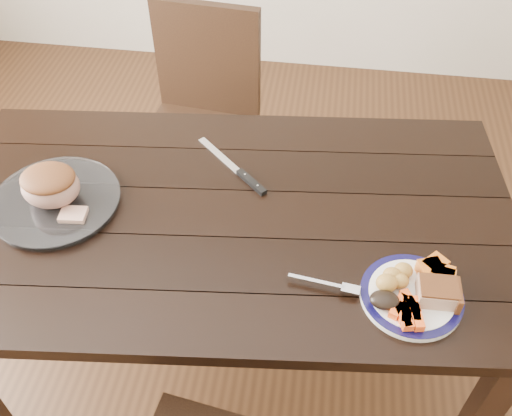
# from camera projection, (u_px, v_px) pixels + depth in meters

# --- Properties ---
(ground) EXTENTS (4.00, 4.00, 0.00)m
(ground) POSITION_uv_depth(u_px,v_px,m) (236.00, 351.00, 2.12)
(ground) COLOR #472B16
(ground) RESTS_ON ground
(dining_table) EXTENTS (1.68, 1.06, 0.75)m
(dining_table) POSITION_uv_depth(u_px,v_px,m) (230.00, 235.00, 1.65)
(dining_table) COLOR black
(dining_table) RESTS_ON ground
(chair_far) EXTENTS (0.46, 0.47, 0.93)m
(chair_far) POSITION_uv_depth(u_px,v_px,m) (202.00, 113.00, 2.28)
(chair_far) COLOR black
(chair_far) RESTS_ON ground
(dinner_plate) EXTENTS (0.25, 0.25, 0.02)m
(dinner_plate) POSITION_uv_depth(u_px,v_px,m) (411.00, 296.00, 1.38)
(dinner_plate) COLOR white
(dinner_plate) RESTS_ON dining_table
(plate_rim) EXTENTS (0.25, 0.25, 0.02)m
(plate_rim) POSITION_uv_depth(u_px,v_px,m) (412.00, 294.00, 1.37)
(plate_rim) COLOR #0D0A36
(plate_rim) RESTS_ON dinner_plate
(serving_platter) EXTENTS (0.35, 0.35, 0.02)m
(serving_platter) POSITION_uv_depth(u_px,v_px,m) (56.00, 202.00, 1.60)
(serving_platter) COLOR white
(serving_platter) RESTS_ON dining_table
(pork_slice) EXTENTS (0.10, 0.08, 0.04)m
(pork_slice) POSITION_uv_depth(u_px,v_px,m) (438.00, 292.00, 1.34)
(pork_slice) COLOR tan
(pork_slice) RESTS_ON dinner_plate
(roasted_potatoes) EXTENTS (0.09, 0.09, 0.04)m
(roasted_potatoes) POSITION_uv_depth(u_px,v_px,m) (395.00, 278.00, 1.37)
(roasted_potatoes) COLOR gold
(roasted_potatoes) RESTS_ON dinner_plate
(carrot_batons) EXTENTS (0.08, 0.11, 0.02)m
(carrot_batons) POSITION_uv_depth(u_px,v_px,m) (408.00, 312.00, 1.32)
(carrot_batons) COLOR #FD5515
(carrot_batons) RESTS_ON dinner_plate
(pumpkin_wedges) EXTENTS (0.09, 0.10, 0.04)m
(pumpkin_wedges) POSITION_uv_depth(u_px,v_px,m) (437.00, 272.00, 1.39)
(pumpkin_wedges) COLOR orange
(pumpkin_wedges) RESTS_ON dinner_plate
(dark_mushroom) EXTENTS (0.07, 0.05, 0.03)m
(dark_mushroom) POSITION_uv_depth(u_px,v_px,m) (385.00, 300.00, 1.33)
(dark_mushroom) COLOR black
(dark_mushroom) RESTS_ON dinner_plate
(fork) EXTENTS (0.18, 0.04, 0.00)m
(fork) POSITION_uv_depth(u_px,v_px,m) (329.00, 284.00, 1.39)
(fork) COLOR silver
(fork) RESTS_ON dinner_plate
(roast_joint) EXTENTS (0.16, 0.14, 0.10)m
(roast_joint) POSITION_uv_depth(u_px,v_px,m) (51.00, 187.00, 1.55)
(roast_joint) COLOR #A77666
(roast_joint) RESTS_ON serving_platter
(cut_slice) EXTENTS (0.07, 0.06, 0.02)m
(cut_slice) POSITION_uv_depth(u_px,v_px,m) (73.00, 215.00, 1.54)
(cut_slice) COLOR tan
(cut_slice) RESTS_ON serving_platter
(carving_knife) EXTENTS (0.25, 0.24, 0.01)m
(carving_knife) POSITION_uv_depth(u_px,v_px,m) (243.00, 175.00, 1.68)
(carving_knife) COLOR silver
(carving_knife) RESTS_ON dining_table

